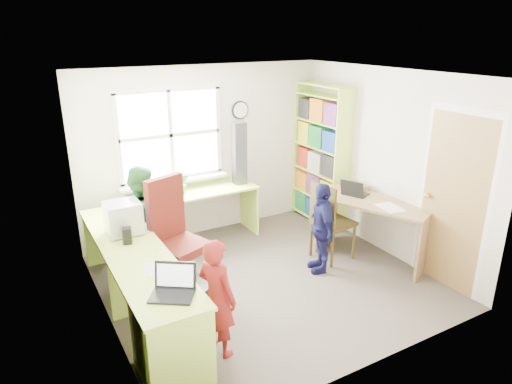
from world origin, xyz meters
TOP-DOWN VIEW (x-y plane):
  - room at (0.01, 0.10)m, footprint 3.64×3.44m
  - l_desk at (-1.31, -0.28)m, footprint 2.38×2.95m
  - right_desk at (1.49, -0.18)m, footprint 1.15×1.52m
  - bookshelf at (1.65, 1.19)m, footprint 0.30×1.02m
  - swivel_chair at (-0.96, 0.40)m, footprint 0.78×0.78m
  - wooden_chair at (0.97, 0.09)m, footprint 0.50×0.50m
  - crt_monitor at (-1.48, 0.53)m, footprint 0.36×0.32m
  - laptop_left at (-1.43, -0.87)m, footprint 0.46×0.44m
  - laptop_right at (1.40, 0.13)m, footprint 0.37×0.40m
  - speaker_a at (-1.51, 0.26)m, footprint 0.11×0.11m
  - speaker_b at (-1.44, 0.84)m, footprint 0.11×0.11m
  - cd_tower at (0.40, 1.43)m, footprint 0.19×0.17m
  - game_box at (1.54, 0.32)m, footprint 0.34×0.34m
  - paper_a at (-1.45, -0.40)m, footprint 0.23×0.30m
  - paper_b at (1.48, -0.43)m, footprint 0.27×0.36m
  - potted_plant at (-0.47, 1.41)m, footprint 0.16×0.14m
  - person_red at (-1.03, -0.86)m, footprint 0.41×0.49m
  - person_green at (-1.16, 0.90)m, footprint 0.56×0.69m
  - person_navy at (0.72, -0.08)m, footprint 0.49×0.72m

SIDE VIEW (x-z plane):
  - l_desk at x=-1.31m, z-range 0.08..0.83m
  - swivel_chair at x=-0.96m, z-range -0.09..1.22m
  - wooden_chair at x=0.97m, z-range 0.04..1.09m
  - person_navy at x=0.72m, z-range 0.00..1.14m
  - person_red at x=-1.03m, z-range 0.00..1.14m
  - right_desk at x=1.49m, z-range 0.18..0.98m
  - person_green at x=-1.16m, z-range 0.00..1.36m
  - paper_a at x=-1.45m, z-range 0.75..0.75m
  - paper_b at x=1.48m, z-range 0.80..0.80m
  - laptop_left at x=-1.43m, z-range 0.69..0.93m
  - game_box at x=1.54m, z-range 0.80..0.86m
  - speaker_a at x=-1.51m, z-range 0.75..0.92m
  - speaker_b at x=-1.44m, z-range 0.75..0.93m
  - laptop_right at x=1.40m, z-range 0.74..0.96m
  - potted_plant at x=-0.47m, z-range 0.75..1.02m
  - crt_monitor at x=-1.48m, z-range 0.75..1.11m
  - bookshelf at x=1.65m, z-range -0.05..2.05m
  - cd_tower at x=0.40m, z-range 0.75..1.63m
  - room at x=0.01m, z-range 0.00..2.44m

